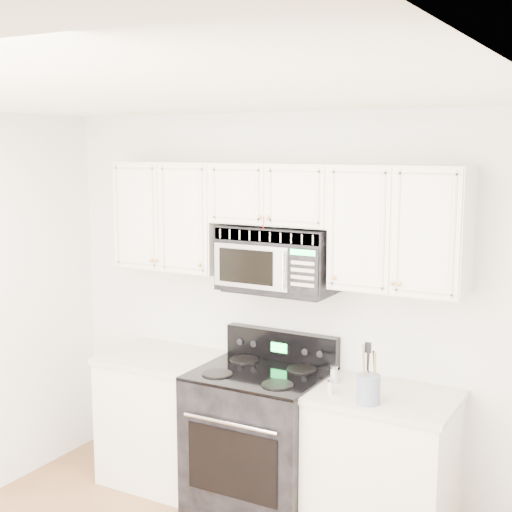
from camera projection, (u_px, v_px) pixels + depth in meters
The scene contains 9 objects.
room at pixel (121, 380), 3.32m from camera, with size 3.51×3.51×2.61m.
base_cabinet_left at pixel (167, 422), 5.08m from camera, with size 0.86×0.65×0.92m.
base_cabinet_right at pixel (382, 472), 4.31m from camera, with size 0.86×0.65×0.92m.
range at pixel (260, 438), 4.67m from camera, with size 0.82×0.75×1.14m.
upper_cabinets at pixel (277, 216), 4.59m from camera, with size 2.44×0.37×0.75m.
microwave at pixel (278, 259), 4.60m from camera, with size 0.75×0.43×0.42m.
utensil_crock at pixel (369, 388), 4.07m from camera, with size 0.14×0.14×0.36m.
shaker_salt at pixel (331, 386), 4.22m from camera, with size 0.04×0.04×0.09m.
shaker_pepper at pixel (334, 374), 4.43m from camera, with size 0.05×0.05×0.11m.
Camera 1 is at (2.10, -2.48, 2.38)m, focal length 50.00 mm.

